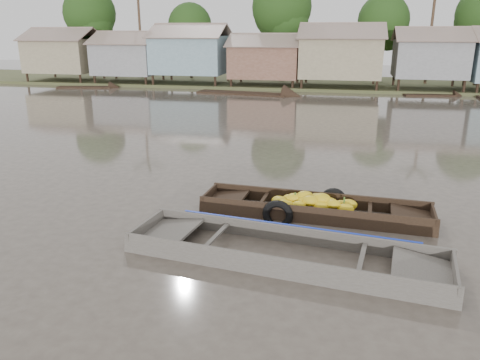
# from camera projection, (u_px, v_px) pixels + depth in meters

# --- Properties ---
(ground) EXTENTS (120.00, 120.00, 0.00)m
(ground) POSITION_uv_depth(u_px,v_px,m) (226.00, 214.00, 12.72)
(ground) COLOR #473E36
(ground) RESTS_ON ground
(riverbank) EXTENTS (120.00, 12.47, 10.22)m
(riverbank) POSITION_uv_depth(u_px,v_px,m) (347.00, 51.00, 40.80)
(riverbank) COLOR #384723
(riverbank) RESTS_ON ground
(banana_boat) EXTENTS (6.22, 1.83, 0.86)m
(banana_boat) POSITION_uv_depth(u_px,v_px,m) (311.00, 208.00, 12.66)
(banana_boat) COLOR black
(banana_boat) RESTS_ON ground
(viewer_boat) EXTENTS (7.16, 2.71, 0.56)m
(viewer_boat) POSITION_uv_depth(u_px,v_px,m) (285.00, 256.00, 10.25)
(viewer_boat) COLOR #45413B
(viewer_boat) RESTS_ON ground
(distant_boats) EXTENTS (49.23, 16.46, 0.35)m
(distant_boats) POSITION_uv_depth(u_px,v_px,m) (436.00, 103.00, 32.61)
(distant_boats) COLOR black
(distant_boats) RESTS_ON ground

